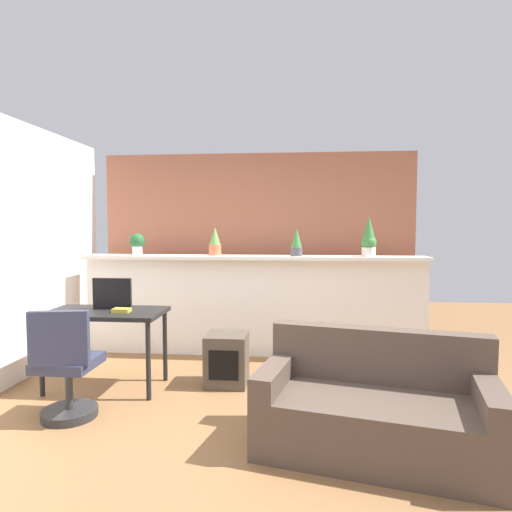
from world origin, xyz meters
TOP-DOWN VIEW (x-y plane):
  - ground_plane at (0.00, 0.00)m, footprint 12.00×12.00m
  - divider_wall at (0.00, 2.00)m, footprint 4.06×0.16m
  - plant_shelf at (0.00, 1.96)m, footprint 4.06×0.35m
  - brick_wall_behind at (0.00, 2.60)m, footprint 4.06×0.10m
  - potted_plant_0 at (-1.41, 1.99)m, footprint 0.18×0.18m
  - potted_plant_1 at (-0.45, 1.97)m, footprint 0.15×0.15m
  - potted_plant_2 at (0.52, 1.94)m, footprint 0.14×0.14m
  - potted_plant_3 at (1.34, 1.93)m, footprint 0.17×0.17m
  - desk at (-1.29, 0.78)m, footprint 1.10×0.60m
  - tv_monitor at (-1.25, 0.86)m, footprint 0.38×0.04m
  - office_chair at (-1.30, 0.08)m, footprint 0.48×0.48m
  - side_cube_shelf at (-0.16, 0.99)m, footprint 0.40×0.41m
  - book_on_desk at (-1.10, 0.72)m, footprint 0.16×0.11m
  - couch at (1.06, -0.18)m, footprint 1.69×1.09m

SIDE VIEW (x-z plane):
  - ground_plane at x=0.00m, z-range 0.00..0.00m
  - side_cube_shelf at x=-0.16m, z-range 0.00..0.50m
  - couch at x=1.06m, z-range -0.12..0.68m
  - office_chair at x=-1.30m, z-range -0.07..0.84m
  - divider_wall at x=0.00m, z-range 0.00..1.16m
  - desk at x=-1.29m, z-range 0.29..1.04m
  - book_on_desk at x=-1.10m, z-range 0.75..0.79m
  - tv_monitor at x=-1.25m, z-range 0.75..1.05m
  - plant_shelf at x=0.00m, z-range 1.16..1.20m
  - brick_wall_behind at x=0.00m, z-range 0.00..2.50m
  - potted_plant_0 at x=-1.41m, z-range 1.22..1.48m
  - potted_plant_1 at x=-0.45m, z-range 1.19..1.53m
  - potted_plant_2 at x=0.52m, z-range 1.20..1.54m
  - potted_plant_3 at x=1.34m, z-range 1.18..1.65m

